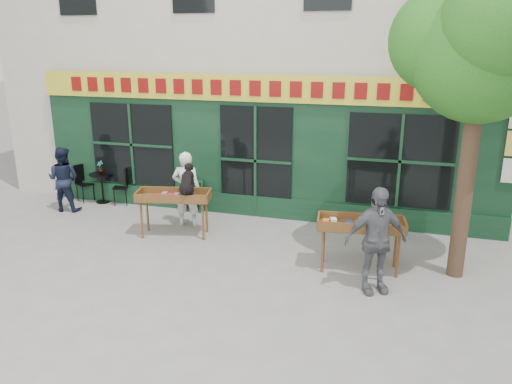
% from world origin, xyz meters
% --- Properties ---
extents(ground, '(80.00, 80.00, 0.00)m').
position_xyz_m(ground, '(0.00, 0.00, 0.00)').
color(ground, slate).
rests_on(ground, ground).
extents(building, '(14.00, 7.26, 10.00)m').
position_xyz_m(building, '(0.00, 5.97, 4.97)').
color(building, beige).
rests_on(building, ground).
extents(street_tree, '(3.05, 2.90, 5.60)m').
position_xyz_m(street_tree, '(4.34, 0.36, 4.11)').
color(street_tree, '#382619').
rests_on(street_tree, ground).
extents(book_cart_center, '(1.60, 0.93, 0.99)m').
position_xyz_m(book_cart_center, '(-1.29, 0.62, 0.82)').
color(book_cart_center, brown).
rests_on(book_cart_center, ground).
extents(dog, '(0.46, 0.66, 0.60)m').
position_xyz_m(dog, '(-0.94, 0.57, 1.29)').
color(dog, black).
rests_on(dog, book_cart_center).
extents(woman, '(0.69, 0.53, 1.70)m').
position_xyz_m(woman, '(-1.29, 1.27, 0.85)').
color(woman, silver).
rests_on(woman, ground).
extents(book_cart_right, '(1.57, 0.80, 0.99)m').
position_xyz_m(book_cart_right, '(2.64, 0.02, 0.82)').
color(book_cart_right, brown).
rests_on(book_cart_right, ground).
extents(man_right, '(1.14, 0.87, 1.79)m').
position_xyz_m(man_right, '(2.94, -0.73, 0.90)').
color(man_right, '#535357').
rests_on(man_right, ground).
extents(bistro_table, '(0.60, 0.60, 0.76)m').
position_xyz_m(bistro_table, '(-4.09, 2.20, 0.54)').
color(bistro_table, black).
rests_on(bistro_table, ground).
extents(bistro_chair_left, '(0.49, 0.48, 0.95)m').
position_xyz_m(bistro_chair_left, '(-4.68, 2.22, 0.56)').
color(bistro_chair_left, black).
rests_on(bistro_chair_left, ground).
extents(bistro_chair_right, '(0.46, 0.46, 0.95)m').
position_xyz_m(bistro_chair_right, '(-3.46, 2.23, 0.56)').
color(bistro_chair_right, black).
rests_on(bistro_chair_right, ground).
extents(potted_plant, '(0.20, 0.15, 0.33)m').
position_xyz_m(potted_plant, '(-4.09, 2.20, 0.93)').
color(potted_plant, gray).
rests_on(potted_plant, bistro_table).
extents(man_left, '(0.86, 0.71, 1.58)m').
position_xyz_m(man_left, '(-4.60, 1.39, 0.79)').
color(man_left, black).
rests_on(man_left, ground).
extents(chalkboard, '(0.57, 0.21, 0.79)m').
position_xyz_m(chalkboard, '(-1.60, 2.19, 0.40)').
color(chalkboard, black).
rests_on(chalkboard, ground).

